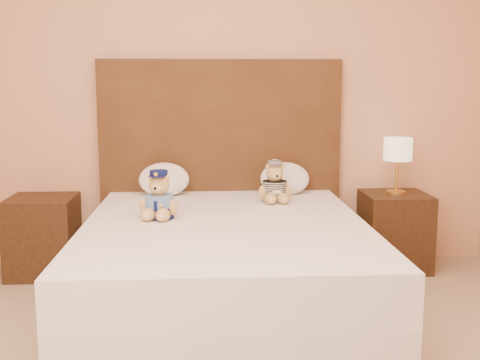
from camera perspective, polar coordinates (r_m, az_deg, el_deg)
The scene contains 9 objects.
bed at distance 3.52m, azimuth -1.39°, elevation -8.32°, with size 1.60×2.00×0.55m.
headboard at distance 4.40m, azimuth -1.86°, elevation 1.59°, with size 1.75×0.08×1.50m, color #4D3117.
nightstand_left at distance 4.44m, azimuth -18.17°, elevation -5.07°, with size 0.45×0.45×0.55m, color #392512.
nightstand_right at distance 4.50m, azimuth 14.43°, elevation -4.70°, with size 0.45×0.45×0.55m, color #392512.
lamp at distance 4.40m, azimuth 14.73°, elevation 2.57°, with size 0.20×0.20×0.40m.
teddy_police at distance 3.53m, azimuth -7.67°, elevation -1.39°, with size 0.24×0.23×0.28m, color #B48546, non-canonical shape.
teddy_prisoner at distance 3.98m, azimuth 3.30°, elevation -0.22°, with size 0.24×0.23×0.26m, color #B48546, non-canonical shape.
pillow_left at distance 4.25m, azimuth -7.22°, elevation 0.20°, with size 0.35×0.23×0.25m, color white.
pillow_right at distance 4.27m, azimuth 4.27°, elevation 0.29°, with size 0.35×0.23×0.25m, color white.
Camera 1 is at (-0.11, -2.15, 1.34)m, focal length 45.00 mm.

